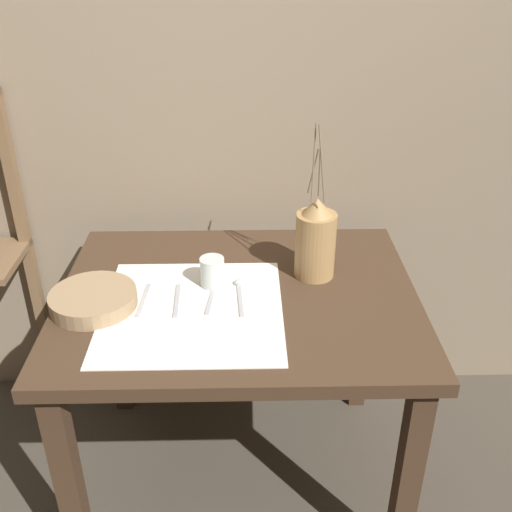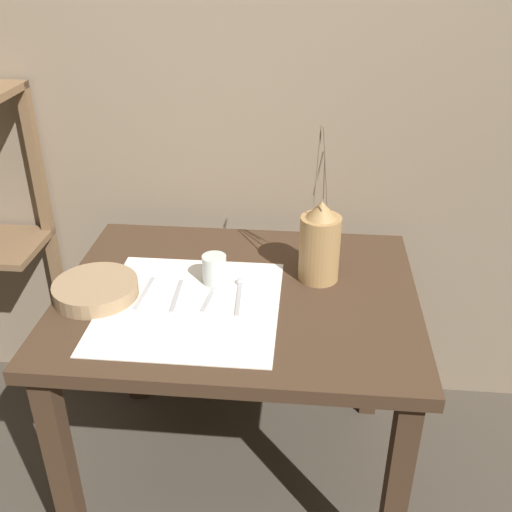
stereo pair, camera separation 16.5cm
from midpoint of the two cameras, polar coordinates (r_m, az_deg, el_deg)
The scene contains 11 objects.
ground_plane at distance 2.19m, azimuth 0.87°, elevation -19.75°, with size 12.00×12.00×0.00m, color #473F35.
stone_wall_back at distance 2.01m, azimuth 2.35°, elevation 16.10°, with size 7.00×0.06×2.40m.
wooden_table at distance 1.77m, azimuth 1.02°, elevation -6.35°, with size 1.02×0.80×0.73m.
linen_cloth at distance 1.65m, azimuth -3.50°, elevation -4.82°, with size 0.49×0.50×0.00m.
pitcher_with_flowers at distance 1.74m, azimuth 8.80°, elevation 1.10°, with size 0.12×0.12×0.46m.
wooden_bowl at distance 1.72m, azimuth -12.39°, elevation -3.22°, with size 0.24×0.24×0.05m.
glass_tumbler_near at distance 1.73m, azimuth -1.27°, elevation -1.35°, with size 0.07×0.07×0.09m.
fork_outer at distance 1.72m, azimuth -7.90°, elevation -3.58°, with size 0.02×0.17×0.00m.
knife_center at distance 1.69m, azimuth -4.82°, elevation -3.86°, with size 0.02×0.17×0.00m.
fork_inner at distance 1.69m, azimuth -1.56°, elevation -3.83°, with size 0.03×0.17×0.00m.
spoon_outer at distance 1.72m, azimuth 1.19°, elevation -3.14°, with size 0.03×0.18×0.02m.
Camera 2 is at (0.19, -1.44, 1.65)m, focal length 42.00 mm.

